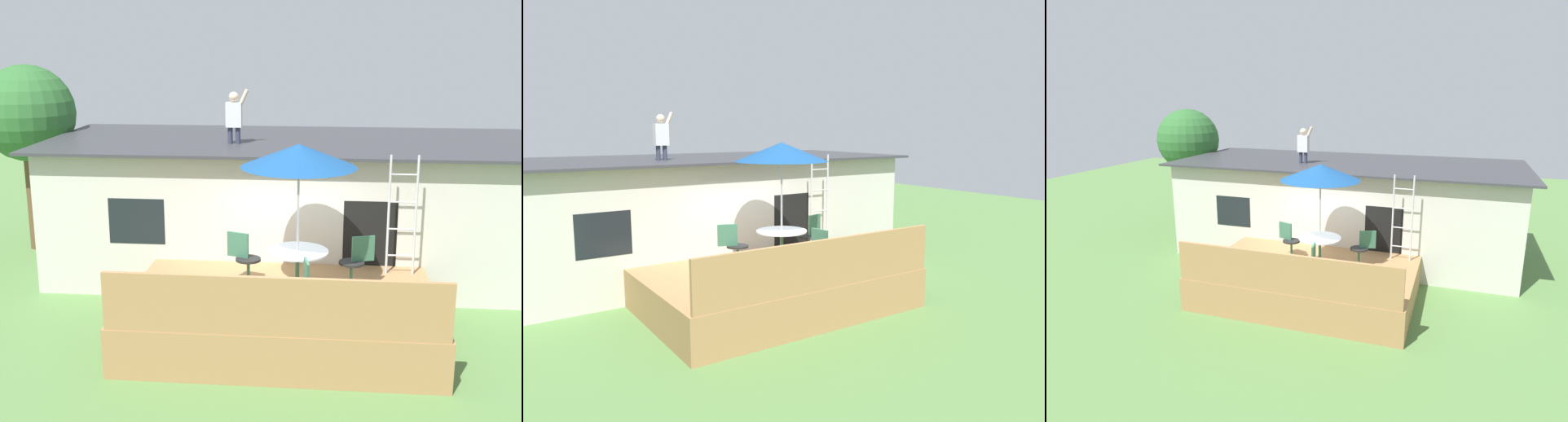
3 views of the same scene
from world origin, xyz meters
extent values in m
plane|color=#567F42|center=(0.00, 0.00, 0.00)|extent=(40.00, 40.00, 0.00)
cube|color=beige|center=(0.00, 3.60, 1.41)|extent=(10.00, 4.00, 2.83)
cube|color=#38383D|center=(0.00, 3.60, 2.86)|extent=(10.50, 4.50, 0.06)
cube|color=black|center=(-2.93, 1.61, 1.55)|extent=(1.10, 0.03, 0.90)
cube|color=black|center=(1.54, 1.61, 1.05)|extent=(1.00, 0.03, 2.00)
cube|color=#A87A4C|center=(0.00, 0.00, 0.40)|extent=(5.15, 3.49, 0.80)
cube|color=#A87A4C|center=(0.00, -1.70, 1.25)|extent=(5.05, 0.08, 0.90)
cylinder|color=#33664C|center=(0.25, 0.07, 0.82)|extent=(0.48, 0.48, 0.03)
cylinder|color=#33664C|center=(0.25, 0.07, 1.17)|extent=(0.07, 0.07, 0.71)
cylinder|color=silver|center=(0.25, 0.07, 1.53)|extent=(1.04, 1.04, 0.03)
cylinder|color=silver|center=(0.25, 0.07, 2.00)|extent=(0.04, 0.04, 2.40)
cone|color=#194C8C|center=(0.25, 0.07, 3.15)|extent=(1.90, 1.90, 0.38)
cylinder|color=silver|center=(1.83, 1.18, 1.90)|extent=(0.04, 0.04, 2.20)
cylinder|color=silver|center=(2.31, 1.18, 1.90)|extent=(0.04, 0.04, 2.20)
cylinder|color=silver|center=(2.07, 1.18, 1.15)|extent=(0.48, 0.03, 0.03)
cylinder|color=silver|center=(2.07, 1.18, 1.65)|extent=(0.48, 0.03, 0.03)
cylinder|color=silver|center=(2.07, 1.18, 2.15)|extent=(0.48, 0.03, 0.03)
cylinder|color=silver|center=(2.07, 1.18, 2.65)|extent=(0.48, 0.03, 0.03)
cylinder|color=#33384C|center=(-1.27, 2.93, 3.06)|extent=(0.10, 0.10, 0.34)
cylinder|color=#33384C|center=(-1.11, 2.93, 3.06)|extent=(0.10, 0.10, 0.34)
cube|color=silver|center=(-1.19, 2.93, 3.48)|extent=(0.32, 0.20, 0.50)
sphere|color=beige|center=(-1.19, 2.93, 3.84)|extent=(0.20, 0.20, 0.20)
cylinder|color=beige|center=(-1.01, 2.93, 3.78)|extent=(0.26, 0.08, 0.44)
cylinder|color=#33664C|center=(-0.61, 0.37, 0.81)|extent=(0.40, 0.40, 0.02)
cylinder|color=#33664C|center=(-0.61, 0.37, 1.03)|extent=(0.06, 0.06, 0.44)
cylinder|color=black|center=(-0.61, 0.37, 1.26)|extent=(0.44, 0.44, 0.04)
cube|color=#33664C|center=(-0.80, 0.44, 1.50)|extent=(0.39, 0.17, 0.44)
cylinder|color=#33664C|center=(1.17, 0.36, 0.81)|extent=(0.40, 0.40, 0.02)
cylinder|color=#33664C|center=(1.17, 0.36, 1.03)|extent=(0.06, 0.06, 0.44)
cylinder|color=black|center=(1.17, 0.36, 1.26)|extent=(0.44, 0.44, 0.04)
cube|color=#33664C|center=(1.36, 0.42, 1.50)|extent=(0.39, 0.16, 0.44)
cylinder|color=#33664C|center=(0.40, -0.78, 0.81)|extent=(0.40, 0.40, 0.02)
cylinder|color=#33664C|center=(0.40, -0.78, 1.03)|extent=(0.06, 0.06, 0.44)
cylinder|color=black|center=(0.40, -0.78, 1.26)|extent=(0.44, 0.44, 0.04)
cube|color=#33664C|center=(0.43, -0.98, 1.50)|extent=(0.11, 0.40, 0.44)
cylinder|color=brown|center=(-6.28, 4.52, 1.42)|extent=(0.34, 0.34, 2.84)
sphere|color=#2D662D|center=(-6.28, 4.52, 3.29)|extent=(2.24, 2.24, 2.24)
camera|label=1|loc=(0.67, -10.67, 4.98)|focal=46.43mm
camera|label=2|loc=(-5.48, -8.69, 3.60)|focal=35.79mm
camera|label=3|loc=(3.35, -9.86, 4.92)|focal=30.93mm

